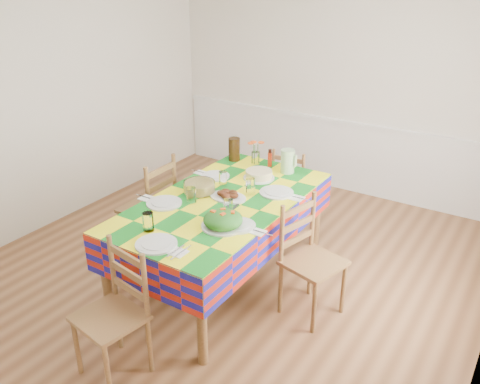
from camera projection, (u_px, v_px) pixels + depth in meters
name	position (u px, v px, depth m)	size (l,w,h in m)	color
room	(222.00, 140.00, 4.29)	(4.58, 5.08, 2.78)	brown
wainscot	(332.00, 151.00, 6.55)	(4.41, 0.06, 0.92)	white
dining_table	(222.00, 209.00, 4.46)	(1.15, 2.13, 0.83)	brown
setting_near_head	(154.00, 236.00, 3.78)	(0.50, 0.34, 0.15)	silver
setting_left_near	(173.00, 200.00, 4.34)	(0.56, 0.33, 0.15)	silver
setting_left_far	(217.00, 177.00, 4.82)	(0.50, 0.30, 0.13)	silver
setting_right_near	(235.00, 219.00, 4.04)	(0.52, 0.30, 0.13)	silver
setting_right_far	(268.00, 190.00, 4.53)	(0.58, 0.33, 0.15)	silver
meat_platter	(228.00, 195.00, 4.45)	(0.34, 0.24, 0.07)	silver
salad_platter	(223.00, 220.00, 3.96)	(0.35, 0.35, 0.15)	silver
pasta_bowl	(199.00, 187.00, 4.55)	(0.28, 0.28, 0.10)	white
cake	(259.00, 175.00, 4.84)	(0.30, 0.30, 0.08)	silver
serving_utensils	(228.00, 210.00, 4.24)	(0.14, 0.32, 0.01)	black
flower_vase	(255.00, 155.00, 5.13)	(0.17, 0.14, 0.27)	white
hot_sauce	(270.00, 158.00, 5.11)	(0.04, 0.04, 0.18)	red
green_pitcher	(288.00, 161.00, 4.95)	(0.14, 0.14, 0.23)	#9DC88D
tea_pitcher	(234.00, 149.00, 5.25)	(0.12, 0.12, 0.24)	black
name_card	(141.00, 250.00, 3.65)	(0.09, 0.03, 0.02)	silver
chair_near	(115.00, 314.00, 3.53)	(0.50, 0.48, 0.99)	brown
chair_far	(292.00, 187.00, 5.62)	(0.43, 0.41, 0.90)	brown
chair_left	(151.00, 208.00, 4.97)	(0.45, 0.47, 1.05)	brown
chair_right	(309.00, 260.00, 4.16)	(0.52, 0.54, 1.00)	brown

